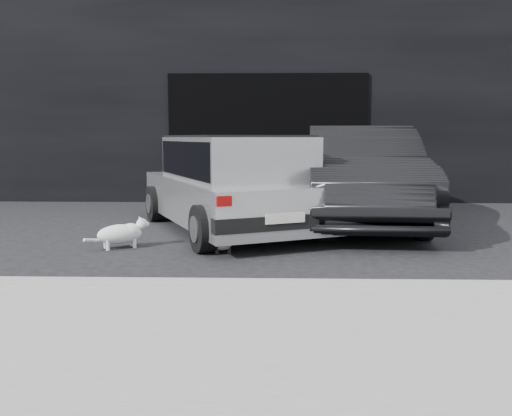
{
  "coord_description": "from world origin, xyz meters",
  "views": [
    {
      "loc": [
        1.08,
        -7.07,
        1.34
      ],
      "look_at": [
        0.9,
        -0.81,
        0.52
      ],
      "focal_mm": 38.0,
      "sensor_mm": 36.0,
      "label": 1
    }
  ],
  "objects_px": {
    "second_car": "(361,175)",
    "cat_siamese": "(220,240)",
    "cat_white": "(123,233)",
    "silver_hatchback": "(232,179)"
  },
  "relations": [
    {
      "from": "silver_hatchback",
      "to": "cat_siamese",
      "type": "bearing_deg",
      "value": -115.75
    },
    {
      "from": "cat_white",
      "to": "silver_hatchback",
      "type": "bearing_deg",
      "value": 105.13
    },
    {
      "from": "second_car",
      "to": "cat_white",
      "type": "relative_size",
      "value": 6.48
    },
    {
      "from": "cat_siamese",
      "to": "silver_hatchback",
      "type": "bearing_deg",
      "value": -110.66
    },
    {
      "from": "cat_siamese",
      "to": "cat_white",
      "type": "height_order",
      "value": "cat_white"
    },
    {
      "from": "silver_hatchback",
      "to": "cat_siamese",
      "type": "xyz_separation_m",
      "value": [
        -0.04,
        -1.37,
        -0.61
      ]
    },
    {
      "from": "cat_siamese",
      "to": "cat_white",
      "type": "relative_size",
      "value": 1.17
    },
    {
      "from": "second_car",
      "to": "cat_siamese",
      "type": "distance_m",
      "value": 3.0
    },
    {
      "from": "silver_hatchback",
      "to": "cat_white",
      "type": "bearing_deg",
      "value": -160.35
    },
    {
      "from": "silver_hatchback",
      "to": "second_car",
      "type": "distance_m",
      "value": 2.1
    }
  ]
}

